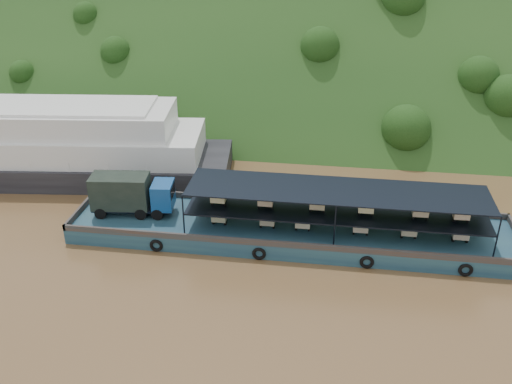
# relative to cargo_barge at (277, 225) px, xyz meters

# --- Properties ---
(ground) EXTENTS (160.00, 160.00, 0.00)m
(ground) POSITION_rel_cargo_barge_xyz_m (0.10, -1.57, -1.13)
(ground) COLOR brown
(ground) RESTS_ON ground
(hillside) EXTENTS (140.00, 39.60, 39.60)m
(hillside) POSITION_rel_cargo_barge_xyz_m (0.10, 34.43, -1.13)
(hillside) COLOR #1A3C15
(hillside) RESTS_ON ground
(cargo_barge) EXTENTS (35.00, 7.18, 4.56)m
(cargo_barge) POSITION_rel_cargo_barge_xyz_m (0.00, 0.00, 0.00)
(cargo_barge) COLOR #15314B
(cargo_barge) RESTS_ON ground
(passenger_ferry) EXTENTS (36.51, 12.80, 7.24)m
(passenger_ferry) POSITION_rel_cargo_barge_xyz_m (-23.68, 8.72, 2.00)
(passenger_ferry) COLOR black
(passenger_ferry) RESTS_ON ground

